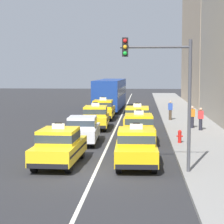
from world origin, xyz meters
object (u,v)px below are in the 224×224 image
Objects in this scene: taxi_left_nearest at (59,146)px; taxi_right_third at (137,118)px; pedestrian_by_storefront at (192,117)px; traffic_light_pole at (166,82)px; sedan_left_second at (82,129)px; taxi_right_second at (139,128)px; bus_left_fifth at (110,93)px; taxi_left_third at (96,117)px; pedestrian_near_crosswalk at (201,119)px; taxi_left_fourth at (103,109)px; pedestrian_mid_block at (170,110)px; fire_hydrant at (180,136)px; taxi_right_nearest at (136,146)px.

taxi_right_third is (3.37, 11.85, 0.00)m from taxi_left_nearest.
pedestrian_by_storefront is 14.14m from traffic_light_pole.
taxi_right_second is at bearing 11.22° from sedan_left_second.
pedestrian_by_storefront is (6.96, -15.06, -0.88)m from bus_left_fifth.
taxi_left_third is at bearing 119.18° from taxi_right_second.
traffic_light_pole is (1.30, -13.42, 2.94)m from taxi_right_third.
taxi_left_third is 7.48m from pedestrian_near_crosswalk.
pedestrian_near_crosswalk is at bearing -12.24° from taxi_right_third.
taxi_left_fourth reaches higher than pedestrian_near_crosswalk.
sedan_left_second is 2.75× the size of pedestrian_mid_block.
traffic_light_pole reaches higher than taxi_left_nearest.
pedestrian_by_storefront is 6.62m from fire_hydrant.
taxi_right_nearest is 6.38m from taxi_right_second.
taxi_left_nearest and taxi_right_nearest have the same top height.
bus_left_fifth reaches higher than taxi_left_fourth.
pedestrian_mid_block is 1.02× the size of pedestrian_by_storefront.
sedan_left_second is 0.95× the size of taxi_left_fourth.
taxi_left_nearest and taxi_left_fourth have the same top height.
taxi_right_third is 3.91m from pedestrian_by_storefront.
bus_left_fifth is at bearing 89.84° from sedan_left_second.
fire_hydrant is (5.52, -6.61, -0.33)m from taxi_left_third.
taxi_left_fourth is at bearing 115.00° from taxi_right_third.
pedestrian_by_storefront is at bearing 55.83° from taxi_right_second.
pedestrian_by_storefront is at bearing -65.21° from bus_left_fifth.
pedestrian_by_storefront reaches higher than sedan_left_second.
pedestrian_by_storefront is at bearing 111.60° from pedestrian_near_crosswalk.
taxi_left_third is 8.62m from fire_hydrant.
taxi_right_nearest is at bearing -75.47° from taxi_left_third.
traffic_light_pole is at bearing -72.53° from taxi_left_third.
sedan_left_second is 0.39× the size of bus_left_fifth.
taxi_left_third is at bearing 89.21° from sedan_left_second.
taxi_right_second is at bearing 89.57° from taxi_right_nearest.
traffic_light_pole reaches higher than pedestrian_mid_block.
pedestrian_by_storefront is 2.14× the size of fire_hydrant.
taxi_left_nearest reaches higher than fire_hydrant.
pedestrian_mid_block reaches higher than pedestrian_by_storefront.
pedestrian_near_crosswalk is at bearing -45.28° from taxi_left_fourth.
taxi_right_third is at bearing 95.53° from traffic_light_pole.
taxi_right_second is at bearing -88.43° from taxi_right_third.
sedan_left_second is at bearing -117.43° from taxi_right_third.
traffic_light_pole reaches higher than bus_left_fifth.
sedan_left_second is 9.35m from pedestrian_by_storefront.
taxi_right_nearest is 11.60m from pedestrian_near_crosswalk.
taxi_right_nearest is (3.14, -18.25, 0.00)m from taxi_left_fourth.
taxi_left_fourth is 20.61m from traffic_light_pole.
bus_left_fifth is at bearing 98.64° from traffic_light_pole.
taxi_left_third and taxi_right_second have the same top height.
fire_hydrant is at bearing -66.63° from taxi_left_fourth.
sedan_left_second is 2.79× the size of pedestrian_by_storefront.
taxi_left_nearest is at bearing -125.28° from pedestrian_near_crosswalk.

